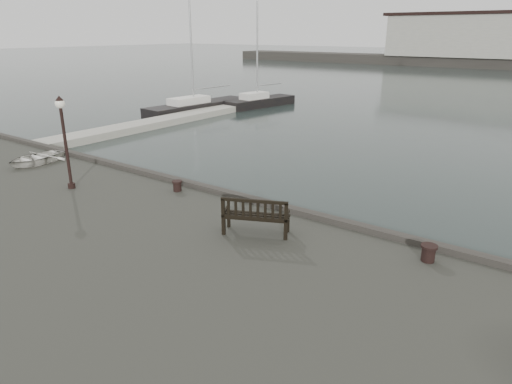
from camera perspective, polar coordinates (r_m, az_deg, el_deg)
ground at (r=15.07m, az=4.79°, el=-7.92°), size 400.00×400.00×0.00m
pontoon at (r=35.03m, az=-15.10°, el=7.82°), size 2.00×24.00×0.50m
bench at (r=12.68m, az=-0.01°, el=-3.82°), size 1.94×1.34×1.06m
bollard_left at (r=16.35m, az=-9.81°, el=0.75°), size 0.40×0.40×0.38m
bollard_right at (r=12.04m, az=20.75°, el=-7.16°), size 0.48×0.48×0.43m
lamp_post at (r=17.25m, az=-22.91°, el=7.13°), size 0.33×0.33×3.30m
dinghy at (r=21.66m, az=-25.85°, el=3.86°), size 1.91×2.55×0.50m
yacht_b at (r=42.67m, az=-7.19°, el=10.31°), size 3.33×11.11×14.34m
yacht_d at (r=45.24m, az=0.51°, el=10.95°), size 3.40×8.07×10.09m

